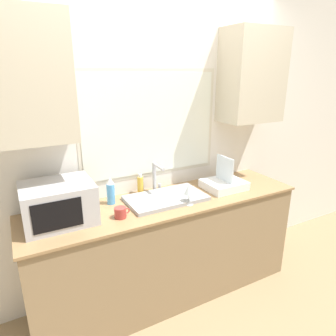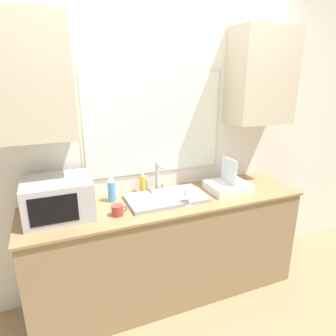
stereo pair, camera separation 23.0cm
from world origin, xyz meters
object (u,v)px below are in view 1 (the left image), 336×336
object	(u,v)px
microwave	(58,203)
mug_near_sink	(121,213)
spray_bottle	(111,191)
wine_glass	(189,189)
soap_bottle	(140,185)
faucet	(156,175)
dish_rack	(224,183)

from	to	relation	value
microwave	mug_near_sink	bearing A→B (deg)	-21.02
spray_bottle	mug_near_sink	distance (m)	0.27
wine_glass	mug_near_sink	bearing A→B (deg)	175.45
spray_bottle	soap_bottle	bearing A→B (deg)	14.87
spray_bottle	microwave	bearing A→B (deg)	-164.55
microwave	soap_bottle	world-z (taller)	microwave
mug_near_sink	faucet	bearing A→B (deg)	35.38
spray_bottle	mug_near_sink	size ratio (longest dim) A/B	1.95
faucet	wine_glass	distance (m)	0.37
faucet	microwave	bearing A→B (deg)	-169.09
microwave	dish_rack	xyz separation A→B (m)	(1.38, -0.05, -0.09)
spray_bottle	soap_bottle	xyz separation A→B (m)	(0.28, 0.07, -0.03)
microwave	dish_rack	distance (m)	1.38
microwave	soap_bottle	distance (m)	0.71
dish_rack	mug_near_sink	distance (m)	1.00
faucet	dish_rack	size ratio (longest dim) A/B	0.76
spray_bottle	wine_glass	xyz separation A→B (m)	(0.53, -0.30, 0.02)
microwave	spray_bottle	distance (m)	0.42
soap_bottle	wine_glass	distance (m)	0.45
microwave	mug_near_sink	distance (m)	0.42
dish_rack	wine_glass	world-z (taller)	dish_rack
spray_bottle	soap_bottle	distance (m)	0.29
faucet	dish_rack	bearing A→B (deg)	-20.22
faucet	dish_rack	xyz separation A→B (m)	(0.56, -0.21, -0.11)
microwave	spray_bottle	size ratio (longest dim) A/B	2.10
soap_bottle	mug_near_sink	distance (m)	0.45
spray_bottle	wine_glass	world-z (taller)	spray_bottle
spray_bottle	soap_bottle	size ratio (longest dim) A/B	1.24
soap_bottle	mug_near_sink	size ratio (longest dim) A/B	1.57
faucet	dish_rack	distance (m)	0.61
microwave	dish_rack	bearing A→B (deg)	-2.08
soap_bottle	wine_glass	xyz separation A→B (m)	(0.24, -0.38, 0.05)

